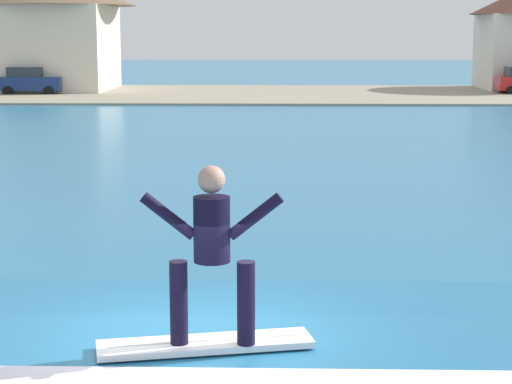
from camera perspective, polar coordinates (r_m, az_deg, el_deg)
surfboard at (r=8.25m, az=-3.18°, el=-9.46°), size 1.97×0.84×0.06m
surfer at (r=7.92m, az=-2.77°, el=-3.38°), size 1.24×0.32×1.59m
shoreline_bank at (r=61.01m, az=0.76°, el=6.15°), size 120.00×18.21×0.12m
car_near_shore at (r=62.47m, az=-13.89°, el=6.76°), size 4.10×2.27×1.86m
house_with_chimney at (r=66.24m, az=-12.28°, el=10.22°), size 10.98×10.98×8.46m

